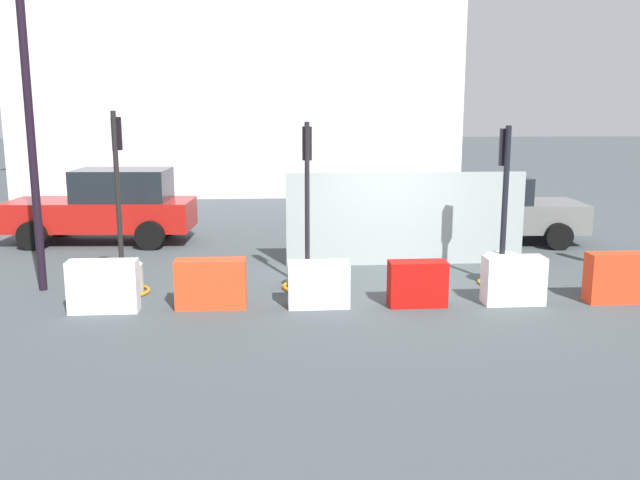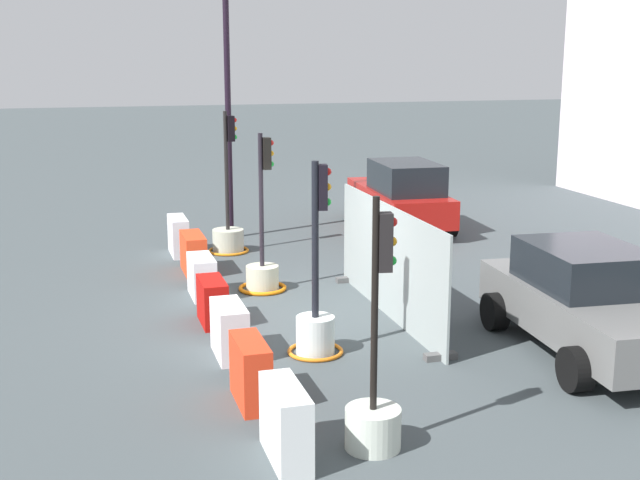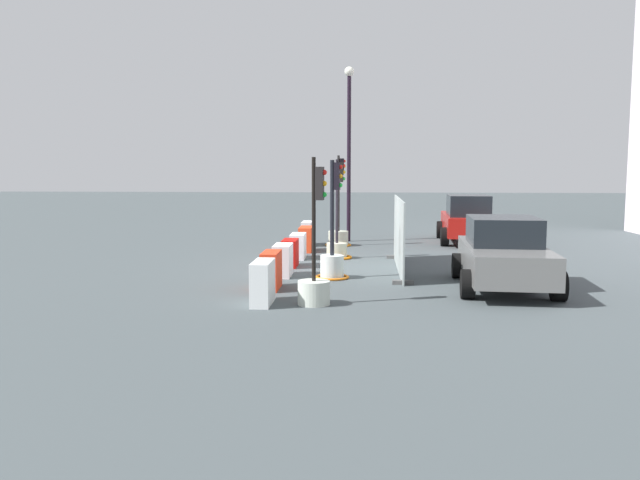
% 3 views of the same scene
% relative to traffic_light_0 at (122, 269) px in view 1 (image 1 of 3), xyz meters
% --- Properties ---
extents(ground_plane, '(120.00, 120.00, 0.00)m').
position_rel_traffic_light_0_xyz_m(ground_plane, '(5.09, 0.04, -0.44)').
color(ground_plane, '#40484B').
extents(traffic_light_0, '(0.93, 0.93, 3.20)m').
position_rel_traffic_light_0_xyz_m(traffic_light_0, '(0.00, 0.00, 0.00)').
color(traffic_light_0, '#B3B7A1').
rests_on(traffic_light_0, ground_plane).
extents(traffic_light_1, '(0.92, 0.92, 3.01)m').
position_rel_traffic_light_0_xyz_m(traffic_light_1, '(3.30, 0.10, -0.01)').
color(traffic_light_1, '#B8B89E').
rests_on(traffic_light_1, ground_plane).
extents(traffic_light_2, '(0.85, 0.85, 2.94)m').
position_rel_traffic_light_0_xyz_m(traffic_light_2, '(6.93, 0.15, 0.10)').
color(traffic_light_2, silver).
rests_on(traffic_light_2, ground_plane).
extents(construction_barrier_0, '(1.11, 0.37, 0.85)m').
position_rel_traffic_light_0_xyz_m(construction_barrier_0, '(-0.06, -1.13, -0.02)').
color(construction_barrier_0, silver).
rests_on(construction_barrier_0, ground_plane).
extents(construction_barrier_1, '(1.16, 0.43, 0.81)m').
position_rel_traffic_light_0_xyz_m(construction_barrier_1, '(1.65, -1.01, -0.04)').
color(construction_barrier_1, '#EA3F1D').
rests_on(construction_barrier_1, ground_plane).
extents(construction_barrier_2, '(1.01, 0.43, 0.76)m').
position_rel_traffic_light_0_xyz_m(construction_barrier_2, '(3.42, -1.08, -0.06)').
color(construction_barrier_2, white).
rests_on(construction_barrier_2, ground_plane).
extents(construction_barrier_3, '(0.96, 0.41, 0.76)m').
position_rel_traffic_light_0_xyz_m(construction_barrier_3, '(5.07, -1.13, -0.06)').
color(construction_barrier_3, '#B30F0B').
rests_on(construction_barrier_3, ground_plane).
extents(construction_barrier_4, '(1.01, 0.44, 0.81)m').
position_rel_traffic_light_0_xyz_m(construction_barrier_4, '(6.71, -1.12, -0.04)').
color(construction_barrier_4, white).
rests_on(construction_barrier_4, ground_plane).
extents(construction_barrier_5, '(1.03, 0.38, 0.85)m').
position_rel_traffic_light_0_xyz_m(construction_barrier_5, '(8.48, -1.16, -0.02)').
color(construction_barrier_5, red).
rests_on(construction_barrier_5, ground_plane).
extents(car_red_compact, '(4.46, 2.20, 1.79)m').
position_rel_traffic_light_0_xyz_m(car_red_compact, '(-1.31, 4.71, 0.44)').
color(car_red_compact, '#A51611').
rests_on(car_red_compact, ground_plane).
extents(car_grey_saloon, '(4.35, 2.31, 1.62)m').
position_rel_traffic_light_0_xyz_m(car_grey_saloon, '(7.97, 4.13, 0.35)').
color(car_grey_saloon, slate).
rests_on(car_grey_saloon, ground_plane).
extents(building_main_facade, '(16.76, 7.12, 13.15)m').
position_rel_traffic_light_0_xyz_m(building_main_facade, '(1.48, 15.86, 6.14)').
color(building_main_facade, silver).
rests_on(building_main_facade, ground_plane).
extents(street_lamp_post, '(0.36, 0.36, 6.49)m').
position_rel_traffic_light_0_xyz_m(street_lamp_post, '(-1.50, 0.32, 3.49)').
color(street_lamp_post, black).
rests_on(street_lamp_post, ground_plane).
extents(site_fence_panel, '(4.99, 0.50, 1.94)m').
position_rel_traffic_light_0_xyz_m(site_fence_panel, '(5.45, 1.87, 0.49)').
color(site_fence_panel, '#919D9B').
rests_on(site_fence_panel, ground_plane).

